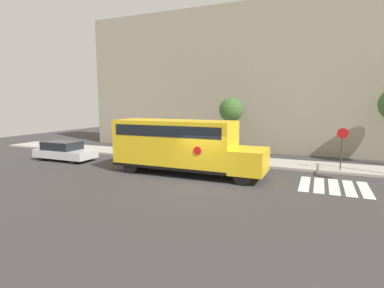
{
  "coord_description": "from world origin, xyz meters",
  "views": [
    {
      "loc": [
        5.69,
        -14.48,
        4.26
      ],
      "look_at": [
        -1.35,
        1.99,
        1.76
      ],
      "focal_mm": 28.0,
      "sensor_mm": 36.0,
      "label": 1
    }
  ],
  "objects_px": {
    "school_bus": "(181,144)",
    "stop_sign": "(342,144)",
    "tree_near_sidewalk": "(231,110)",
    "parked_car": "(64,151)"
  },
  "relations": [
    {
      "from": "tree_near_sidewalk",
      "to": "stop_sign",
      "type": "bearing_deg",
      "value": -25.7
    },
    {
      "from": "school_bus",
      "to": "parked_car",
      "type": "relative_size",
      "value": 1.98
    },
    {
      "from": "school_bus",
      "to": "tree_near_sidewalk",
      "type": "xyz_separation_m",
      "value": [
        0.84,
        7.87,
        1.79
      ]
    },
    {
      "from": "school_bus",
      "to": "parked_car",
      "type": "distance_m",
      "value": 9.85
    },
    {
      "from": "school_bus",
      "to": "stop_sign",
      "type": "height_order",
      "value": "school_bus"
    },
    {
      "from": "tree_near_sidewalk",
      "to": "parked_car",
      "type": "bearing_deg",
      "value": -144.94
    },
    {
      "from": "parked_car",
      "to": "school_bus",
      "type": "bearing_deg",
      "value": -2.49
    },
    {
      "from": "school_bus",
      "to": "stop_sign",
      "type": "xyz_separation_m",
      "value": [
        8.86,
        4.01,
        -0.05
      ]
    },
    {
      "from": "parked_car",
      "to": "tree_near_sidewalk",
      "type": "height_order",
      "value": "tree_near_sidewalk"
    },
    {
      "from": "parked_car",
      "to": "tree_near_sidewalk",
      "type": "bearing_deg",
      "value": 35.06
    }
  ]
}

